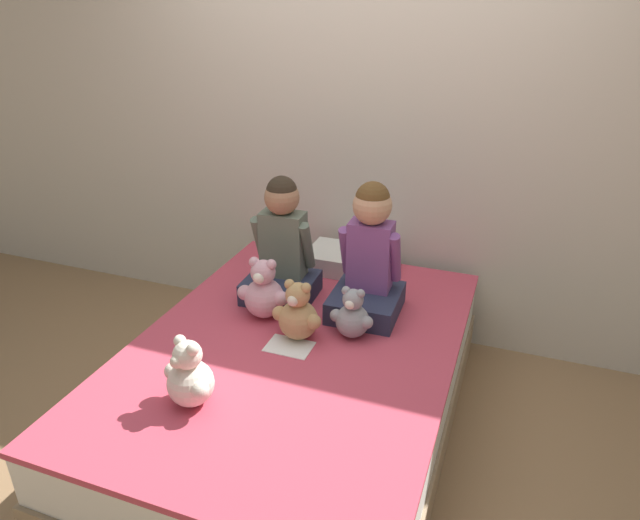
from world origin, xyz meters
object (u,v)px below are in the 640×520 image
(child_on_right, at_px, (369,258))
(teddy_bear_held_by_left_child, at_px, (264,292))
(child_on_left, at_px, (282,248))
(teddy_bear_at_foot_of_bed, at_px, (190,377))
(teddy_bear_held_by_right_child, at_px, (352,316))
(pillow_at_headboard, at_px, (350,261))
(sign_card, at_px, (289,347))
(teddy_bear_between_children, at_px, (298,314))
(bed, at_px, (296,387))

(child_on_right, bearing_deg, teddy_bear_held_by_left_child, -154.19)
(child_on_left, distance_m, teddy_bear_held_by_left_child, 0.27)
(child_on_right, bearing_deg, teddy_bear_at_foot_of_bed, -116.73)
(teddy_bear_held_by_right_child, relative_size, pillow_at_headboard, 0.52)
(teddy_bear_held_by_right_child, height_order, sign_card, teddy_bear_held_by_right_child)
(child_on_left, relative_size, child_on_right, 0.97)
(child_on_left, height_order, pillow_at_headboard, child_on_left)
(teddy_bear_at_foot_of_bed, bearing_deg, teddy_bear_held_by_left_child, 113.76)
(teddy_bear_held_by_left_child, height_order, pillow_at_headboard, teddy_bear_held_by_left_child)
(teddy_bear_held_by_left_child, relative_size, teddy_bear_at_foot_of_bed, 1.08)
(child_on_right, distance_m, teddy_bear_at_foot_of_bed, 1.06)
(teddy_bear_held_by_left_child, bearing_deg, child_on_right, 25.08)
(child_on_right, bearing_deg, pillow_at_headboard, 117.41)
(teddy_bear_at_foot_of_bed, bearing_deg, child_on_right, 86.99)
(sign_card, bearing_deg, teddy_bear_between_children, 85.10)
(bed, height_order, child_on_left, child_on_left)
(teddy_bear_between_children, height_order, pillow_at_headboard, teddy_bear_between_children)
(child_on_right, relative_size, teddy_bear_held_by_left_child, 2.13)
(teddy_bear_between_children, xyz_separation_m, teddy_bear_at_foot_of_bed, (-0.21, -0.58, -0.00))
(bed, distance_m, teddy_bear_between_children, 0.38)
(teddy_bear_at_foot_of_bed, height_order, sign_card, teddy_bear_at_foot_of_bed)
(teddy_bear_between_children, relative_size, sign_card, 1.40)
(pillow_at_headboard, bearing_deg, sign_card, -90.91)
(teddy_bear_held_by_right_child, relative_size, sign_card, 1.21)
(bed, bearing_deg, child_on_left, 120.22)
(sign_card, bearing_deg, teddy_bear_held_by_right_child, 38.53)
(child_on_right, bearing_deg, teddy_bear_between_children, -124.11)
(teddy_bear_held_by_left_child, distance_m, teddy_bear_between_children, 0.26)
(teddy_bear_held_by_right_child, bearing_deg, teddy_bear_at_foot_of_bed, -119.56)
(teddy_bear_between_children, distance_m, teddy_bear_at_foot_of_bed, 0.62)
(bed, xyz_separation_m, teddy_bear_at_foot_of_bed, (-0.22, -0.53, 0.38))
(pillow_at_headboard, bearing_deg, child_on_left, -119.95)
(teddy_bear_held_by_left_child, bearing_deg, pillow_at_headboard, 67.74)
(sign_card, bearing_deg, teddy_bear_at_foot_of_bed, -112.85)
(teddy_bear_between_children, bearing_deg, child_on_right, 62.28)
(teddy_bear_between_children, xyz_separation_m, pillow_at_headboard, (0.01, 0.77, -0.07))
(child_on_right, bearing_deg, child_on_left, 179.13)
(teddy_bear_at_foot_of_bed, bearing_deg, pillow_at_headboard, 103.08)
(pillow_at_headboard, distance_m, sign_card, 0.87)
(bed, xyz_separation_m, teddy_bear_held_by_left_child, (-0.24, 0.18, 0.38))
(bed, xyz_separation_m, child_on_left, (-0.24, 0.41, 0.53))
(child_on_right, height_order, teddy_bear_at_foot_of_bed, child_on_right)
(bed, relative_size, teddy_bear_held_by_right_child, 7.99)
(child_on_left, distance_m, teddy_bear_at_foot_of_bed, 0.95)
(bed, bearing_deg, teddy_bear_held_by_left_child, 143.43)
(child_on_left, relative_size, sign_card, 3.11)
(bed, distance_m, teddy_bear_held_by_right_child, 0.45)
(teddy_bear_held_by_right_child, height_order, teddy_bear_between_children, teddy_bear_between_children)
(child_on_left, height_order, teddy_bear_between_children, child_on_left)
(teddy_bear_held_by_left_child, xyz_separation_m, sign_card, (0.22, -0.21, -0.13))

